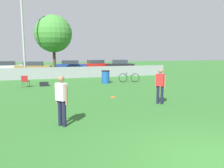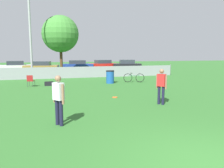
% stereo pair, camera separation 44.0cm
% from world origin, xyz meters
% --- Properties ---
extents(ground_plane, '(120.00, 120.00, 0.00)m').
position_xyz_m(ground_plane, '(0.00, 0.00, 0.00)').
color(ground_plane, '#2D6628').
extents(fence_backline, '(19.36, 0.07, 1.21)m').
position_xyz_m(fence_backline, '(0.00, 18.00, 0.55)').
color(fence_backline, gray).
rests_on(fence_backline, ground_plane).
extents(light_pole, '(0.90, 0.36, 9.37)m').
position_xyz_m(light_pole, '(-4.94, 19.11, 5.46)').
color(light_pole, '#9E9EA3').
rests_on(light_pole, ground_plane).
extents(tree_near_pole, '(4.08, 4.08, 6.60)m').
position_xyz_m(tree_near_pole, '(-1.98, 21.97, 4.55)').
color(tree_near_pole, '#4C331E').
rests_on(tree_near_pole, ground_plane).
extents(player_receiver_white, '(0.39, 0.44, 1.68)m').
position_xyz_m(player_receiver_white, '(-2.99, 3.69, 0.96)').
color(player_receiver_white, '#191933').
rests_on(player_receiver_white, ground_plane).
extents(player_defender_red, '(0.40, 0.43, 1.68)m').
position_xyz_m(player_defender_red, '(1.75, 5.50, 0.96)').
color(player_defender_red, '#191933').
rests_on(player_defender_red, ground_plane).
extents(frisbee_disc, '(0.29, 0.29, 0.03)m').
position_xyz_m(frisbee_disc, '(0.12, 7.64, 0.01)').
color(frisbee_disc, '#E5591E').
rests_on(frisbee_disc, ground_plane).
extents(folding_chair_sideline, '(0.55, 0.55, 0.84)m').
position_xyz_m(folding_chair_sideline, '(-4.62, 13.07, 0.48)').
color(folding_chair_sideline, '#333338').
rests_on(folding_chair_sideline, ground_plane).
extents(bicycle_sideline, '(1.69, 0.60, 0.78)m').
position_xyz_m(bicycle_sideline, '(3.50, 13.39, 0.38)').
color(bicycle_sideline, black).
rests_on(bicycle_sideline, ground_plane).
extents(trash_bin, '(0.66, 0.66, 1.04)m').
position_xyz_m(trash_bin, '(1.41, 13.32, 0.52)').
color(trash_bin, '#194C99').
rests_on(trash_bin, ground_plane).
extents(gear_bag_sideline, '(0.64, 0.35, 0.31)m').
position_xyz_m(gear_bag_sideline, '(-3.35, 13.28, 0.15)').
color(gear_bag_sideline, black).
rests_on(gear_bag_sideline, ground_plane).
extents(parked_car_white, '(4.10, 2.19, 1.44)m').
position_xyz_m(parked_car_white, '(-7.59, 27.35, 0.69)').
color(parked_car_white, black).
rests_on(parked_car_white, ground_plane).
extents(parked_car_tan, '(4.48, 2.50, 1.41)m').
position_xyz_m(parked_car_tan, '(-4.29, 25.93, 0.69)').
color(parked_car_tan, black).
rests_on(parked_car_tan, ground_plane).
extents(parked_car_blue, '(4.56, 1.96, 1.44)m').
position_xyz_m(parked_car_blue, '(0.56, 28.15, 0.70)').
color(parked_car_blue, black).
rests_on(parked_car_blue, ground_plane).
extents(parked_car_red, '(4.42, 2.53, 1.44)m').
position_xyz_m(parked_car_red, '(4.45, 28.51, 0.71)').
color(parked_car_red, black).
rests_on(parked_car_red, ground_plane).
extents(parked_car_dark, '(4.29, 2.41, 1.50)m').
position_xyz_m(parked_car_dark, '(7.60, 26.60, 0.71)').
color(parked_car_dark, black).
rests_on(parked_car_dark, ground_plane).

